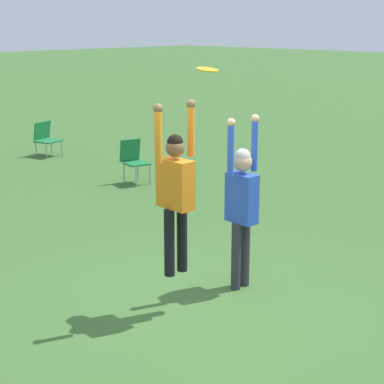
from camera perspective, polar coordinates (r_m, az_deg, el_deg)
The scene contains 6 objects.
ground_plane at distance 7.74m, azimuth 0.90°, elevation -10.21°, with size 120.00×120.00×0.00m, color #3D662D.
person_jumping at distance 7.11m, azimuth -1.49°, elevation 0.55°, with size 0.60×0.46×1.97m.
person_defending at distance 7.93m, azimuth 4.45°, elevation -0.61°, with size 0.55×0.41×2.20m.
frisbee at distance 7.32m, azimuth 1.38°, elevation 10.83°, with size 0.26×0.26×0.05m.
camping_chair_1 at distance 13.38m, azimuth -5.22°, elevation 3.06°, with size 0.54×0.58×0.93m.
camping_chair_2 at distance 16.56m, azimuth -12.87°, elevation 4.82°, with size 0.65×0.70×0.85m.
Camera 1 is at (-5.10, -4.80, 3.29)m, focal length 60.00 mm.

